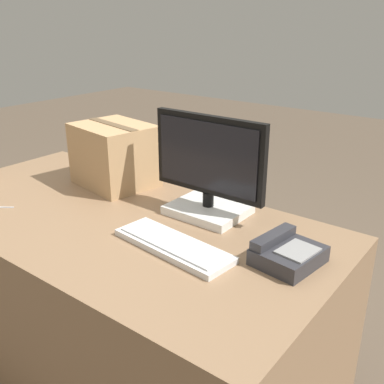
% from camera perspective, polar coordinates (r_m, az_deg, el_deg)
% --- Properties ---
extents(ground_plane, '(12.00, 12.00, 0.00)m').
position_cam_1_polar(ground_plane, '(2.22, -8.83, -20.46)').
color(ground_plane, brown).
extents(office_desk, '(1.80, 0.90, 0.73)m').
position_cam_1_polar(office_desk, '(1.99, -9.44, -12.60)').
color(office_desk, '#8C6B4C').
rests_on(office_desk, ground_plane).
extents(monitor, '(0.49, 0.24, 0.40)m').
position_cam_1_polar(monitor, '(1.74, 2.09, 2.30)').
color(monitor, white).
rests_on(monitor, office_desk).
extents(keyboard, '(0.46, 0.19, 0.03)m').
position_cam_1_polar(keyboard, '(1.54, -2.41, -6.75)').
color(keyboard, silver).
rests_on(keyboard, office_desk).
extents(desk_phone, '(0.20, 0.23, 0.08)m').
position_cam_1_polar(desk_phone, '(1.48, 11.97, -7.62)').
color(desk_phone, '#2D2D33').
rests_on(desk_phone, office_desk).
extents(cardboard_box, '(0.39, 0.34, 0.29)m').
position_cam_1_polar(cardboard_box, '(2.11, -9.82, 4.67)').
color(cardboard_box, tan).
rests_on(cardboard_box, office_desk).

